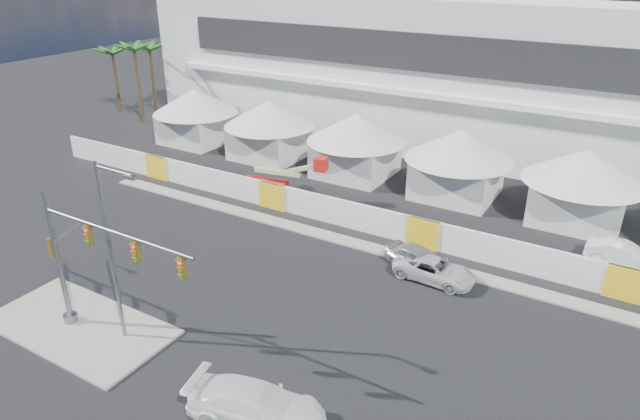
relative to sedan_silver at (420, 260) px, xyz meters
The scene contains 13 objects.
ground 13.46m from the sedan_silver, 121.41° to the right, with size 160.00×160.00×0.00m, color black.
median_island 19.47m from the sedan_silver, 131.95° to the right, with size 10.00×5.00×0.15m, color gray.
stadium 31.31m from the sedan_silver, 86.75° to the left, with size 80.00×24.80×21.98m.
tent_row 14.32m from the sedan_silver, 117.43° to the left, with size 53.40×8.40×5.40m.
hoarding_fence 3.20m from the sedan_silver, 108.32° to the left, with size 70.00×0.25×2.00m, color white.
palm_cluster 44.72m from the sedan_silver, 155.98° to the left, with size 10.60×10.60×8.55m.
sedan_silver is the anchor object (origin of this frame).
pickup_curb 1.25m from the sedan_silver, 24.23° to the right, with size 4.84×2.23×1.35m, color silver.
pickup_near 14.96m from the sedan_silver, 94.51° to the right, with size 5.85×2.38×1.70m, color white.
lot_car_a 12.75m from the sedan_silver, 34.36° to the left, with size 4.35×1.52×1.43m, color white.
traffic_mast 18.85m from the sedan_silver, 128.94° to the right, with size 9.70×0.72×7.37m.
streetlight_median 17.72m from the sedan_silver, 126.14° to the right, with size 2.58×0.26×9.31m.
boom_lift 15.33m from the sedan_silver, 161.40° to the left, with size 7.33×2.26×3.64m.
Camera 1 is at (17.26, -17.45, 17.96)m, focal length 32.00 mm.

